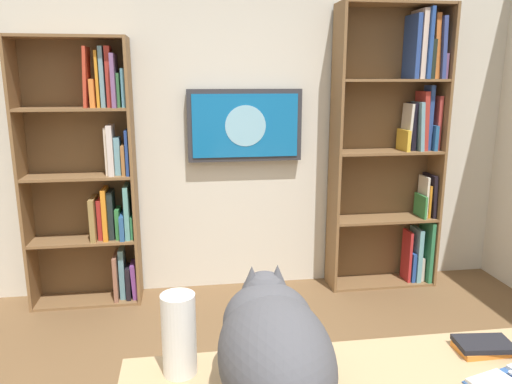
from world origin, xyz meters
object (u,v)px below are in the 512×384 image
wall_mounted_tv (245,125)px  cat (273,345)px  bookshelf_left (400,142)px  desk_book_stack (484,346)px  bookshelf_right (94,178)px  paper_towel_roll (179,334)px

wall_mounted_tv → cat: wall_mounted_tv is taller
bookshelf_left → cat: bearing=58.6°
desk_book_stack → wall_mounted_tv: bearing=-76.8°
bookshelf_left → cat: (1.46, 2.39, -0.26)m
bookshelf_left → desk_book_stack: (0.68, 2.24, -0.42)m
bookshelf_right → paper_towel_roll: 2.30m
bookshelf_right → desk_book_stack: size_ratio=9.80×
paper_towel_roll → bookshelf_left: bearing=-128.1°
desk_book_stack → paper_towel_roll: bearing=-1.6°
cat → paper_towel_roll: (0.27, -0.18, -0.04)m
wall_mounted_tv → desk_book_stack: size_ratio=4.40×
desk_book_stack → cat: bearing=10.7°
cat → desk_book_stack: cat is taller
cat → bookshelf_right: bearing=-69.3°
bookshelf_left → cat: bookshelf_left is taller
bookshelf_right → paper_towel_roll: bearing=105.9°
bookshelf_left → paper_towel_roll: (1.73, 2.21, -0.30)m
bookshelf_right → paper_towel_roll: (-0.63, 2.21, -0.08)m
cat → bookshelf_left: bearing=-121.4°
bookshelf_left → cat: 2.81m
bookshelf_left → desk_book_stack: size_ratio=11.11×
bookshelf_left → bookshelf_right: 2.37m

